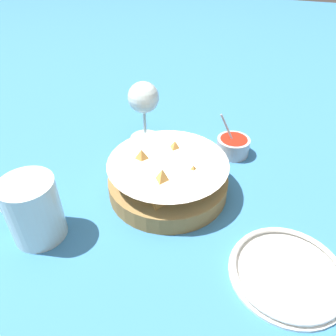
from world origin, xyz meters
The scene contains 6 objects.
ground_plane centered at (0.00, 0.00, 0.00)m, with size 4.00×4.00×0.00m, color teal.
food_basket centered at (0.01, 0.01, 0.03)m, with size 0.23×0.23×0.09m.
sauce_cup centered at (-0.09, -0.16, 0.02)m, with size 0.07×0.07×0.10m.
wine_glass centered at (0.13, -0.16, 0.10)m, with size 0.07×0.07×0.14m.
beer_mug centered at (0.18, 0.18, 0.05)m, with size 0.13×0.09×0.11m.
side_plate centered at (-0.22, 0.13, 0.01)m, with size 0.17×0.17×0.01m.
Camera 1 is at (-0.14, 0.47, 0.43)m, focal length 35.00 mm.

